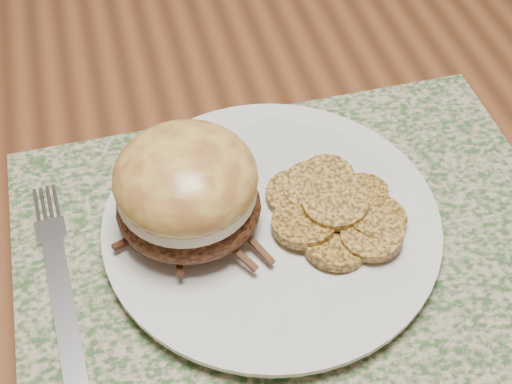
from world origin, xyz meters
TOP-DOWN VIEW (x-y plane):
  - ground at (0.00, 0.00)m, footprint 3.50×3.50m
  - dining_table at (0.00, 0.00)m, footprint 1.50×0.90m
  - placemat at (-0.06, -0.26)m, footprint 0.45×0.33m
  - dinner_plate at (-0.07, -0.23)m, footprint 0.26×0.26m
  - pork_sandwich at (-0.14, -0.22)m, footprint 0.14×0.14m
  - roasted_potatoes at (-0.02, -0.24)m, footprint 0.13×0.13m
  - fork at (-0.25, -0.24)m, footprint 0.03×0.21m

SIDE VIEW (x-z plane):
  - ground at x=0.00m, z-range 0.00..0.00m
  - dining_table at x=0.00m, z-range 0.30..1.05m
  - placemat at x=-0.06m, z-range 0.75..0.75m
  - fork at x=-0.25m, z-range 0.75..0.76m
  - dinner_plate at x=-0.07m, z-range 0.75..0.77m
  - roasted_potatoes at x=-0.02m, z-range 0.76..0.79m
  - pork_sandwich at x=-0.14m, z-range 0.77..0.86m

